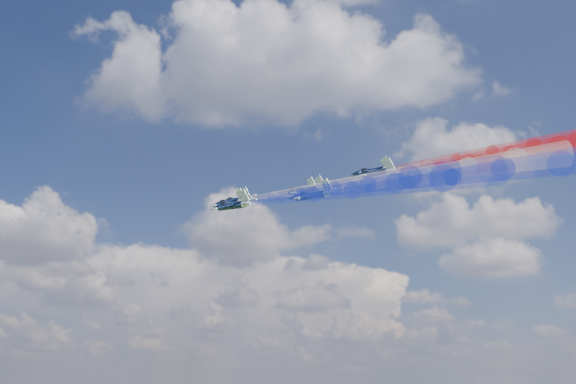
# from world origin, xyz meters

# --- Properties ---
(jet_lead) EXTENTS (17.47, 17.10, 8.83)m
(jet_lead) POSITION_xyz_m (-39.61, -5.53, 136.78)
(jet_lead) COLOR black
(trail_lead) EXTENTS (44.03, 38.25, 12.35)m
(trail_lead) POSITION_xyz_m (-14.79, -26.07, 132.74)
(trail_lead) COLOR white
(jet_inner_left) EXTENTS (17.47, 17.10, 8.83)m
(jet_inner_left) POSITION_xyz_m (-37.34, -21.98, 131.26)
(jet_inner_left) COLOR black
(trail_inner_left) EXTENTS (44.03, 38.25, 12.35)m
(trail_inner_left) POSITION_xyz_m (-12.52, -42.52, 127.21)
(trail_inner_left) COLOR #1829CC
(jet_inner_right) EXTENTS (17.47, 17.10, 8.83)m
(jet_inner_right) POSITION_xyz_m (-23.19, -7.07, 138.17)
(jet_inner_right) COLOR black
(trail_inner_right) EXTENTS (44.03, 38.25, 12.35)m
(trail_inner_right) POSITION_xyz_m (1.62, -27.60, 134.13)
(trail_inner_right) COLOR red
(jet_outer_left) EXTENTS (17.47, 17.10, 8.83)m
(jet_outer_left) POSITION_xyz_m (-33.31, -36.95, 126.26)
(jet_outer_left) COLOR black
(trail_outer_left) EXTENTS (44.03, 38.25, 12.35)m
(trail_outer_left) POSITION_xyz_m (-8.50, -57.49, 122.21)
(trail_outer_left) COLOR #1829CC
(jet_center_third) EXTENTS (17.47, 17.10, 8.83)m
(jet_center_third) POSITION_xyz_m (-19.87, -21.62, 133.56)
(jet_center_third) COLOR black
(trail_center_third) EXTENTS (44.03, 38.25, 12.35)m
(trail_center_third) POSITION_xyz_m (4.94, -42.16, 129.52)
(trail_center_third) COLOR white
(jet_outer_right) EXTENTS (17.47, 17.10, 8.83)m
(jet_outer_right) POSITION_xyz_m (-5.22, -8.63, 141.94)
(jet_outer_right) COLOR black
(trail_outer_right) EXTENTS (44.03, 38.25, 12.35)m
(trail_outer_right) POSITION_xyz_m (19.59, -29.17, 137.89)
(trail_outer_right) COLOR red
(jet_rear_left) EXTENTS (17.47, 17.10, 8.83)m
(jet_rear_left) POSITION_xyz_m (-17.19, -36.94, 127.72)
(jet_rear_left) COLOR black
(trail_rear_left) EXTENTS (44.03, 38.25, 12.35)m
(trail_rear_left) POSITION_xyz_m (7.63, -57.48, 123.68)
(trail_rear_left) COLOR #1829CC
(jet_rear_right) EXTENTS (17.47, 17.10, 8.83)m
(jet_rear_right) POSITION_xyz_m (-4.86, -23.31, 136.29)
(jet_rear_right) COLOR black
(trail_rear_right) EXTENTS (44.03, 38.25, 12.35)m
(trail_rear_right) POSITION_xyz_m (19.96, -43.85, 132.24)
(trail_rear_right) COLOR red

